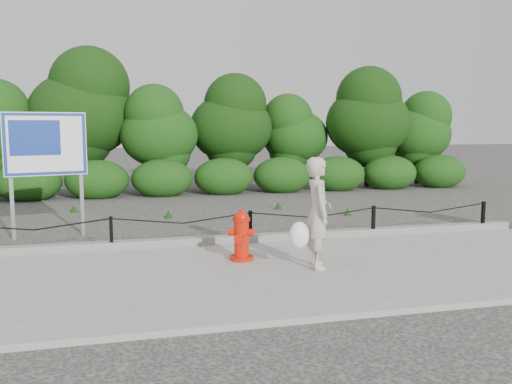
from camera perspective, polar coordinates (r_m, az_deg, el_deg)
The scene contains 8 objects.
ground at distance 10.16m, azimuth -0.60°, elevation -5.77°, with size 90.00×90.00×0.00m, color #2D2B28.
sidewalk at distance 8.28m, azimuth 2.70°, elevation -8.49°, with size 14.00×4.00×0.08m, color gray.
curb at distance 10.17m, azimuth -0.67°, elevation -4.89°, with size 14.00×0.22×0.14m, color slate.
chain_barrier at distance 10.06m, azimuth -0.61°, elevation -3.24°, with size 10.06×0.06×0.60m.
treeline at distance 18.62m, azimuth -9.74°, elevation 7.61°, with size 20.27×3.77×4.70m.
fire_hydrant at distance 8.77m, azimuth -1.55°, elevation -4.64°, with size 0.51×0.51×0.83m.
pedestrian at distance 8.28m, azimuth 6.41°, elevation -2.34°, with size 0.75×0.68×1.70m.
advertising_sign at distance 11.53m, azimuth -21.30°, elevation 4.17°, with size 1.54×0.43×2.51m.
Camera 1 is at (-2.34, -9.62, 2.27)m, focal length 38.00 mm.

